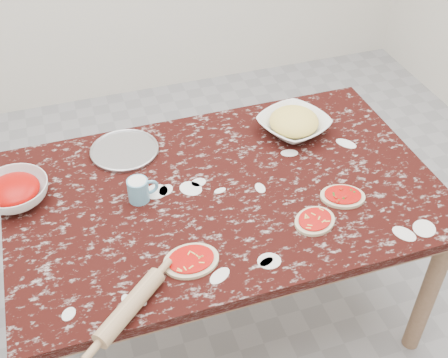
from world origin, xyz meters
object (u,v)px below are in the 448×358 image
flour_mug (139,190)px  rolling_pin (130,306)px  sauce_bowl (15,193)px  cheese_bowl (294,125)px  pizza_tray (125,151)px  worktable (224,205)px

flour_mug → rolling_pin: (-0.13, -0.48, -0.02)m
sauce_bowl → cheese_bowl: (1.13, 0.08, -0.00)m
pizza_tray → cheese_bowl: cheese_bowl is taller
worktable → flour_mug: size_ratio=13.85×
cheese_bowl → rolling_pin: size_ratio=0.97×
pizza_tray → rolling_pin: bearing=-99.3°
rolling_pin → flour_mug: bearing=75.0°
pizza_tray → flour_mug: size_ratio=2.34×
worktable → pizza_tray: pizza_tray is taller
sauce_bowl → cheese_bowl: 1.14m
flour_mug → rolling_pin: size_ratio=0.41×
pizza_tray → worktable: bearing=-47.7°
pizza_tray → sauce_bowl: sauce_bowl is taller
sauce_bowl → rolling_pin: sauce_bowl is taller
cheese_bowl → rolling_pin: 1.08m
worktable → rolling_pin: (-0.44, -0.44, 0.11)m
pizza_tray → rolling_pin: (-0.13, -0.78, 0.02)m
pizza_tray → cheese_bowl: 0.71m
worktable → flour_mug: (-0.31, 0.04, 0.13)m
sauce_bowl → flour_mug: 0.45m
pizza_tray → rolling_pin: size_ratio=0.96×
sauce_bowl → pizza_tray: bearing=20.8°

